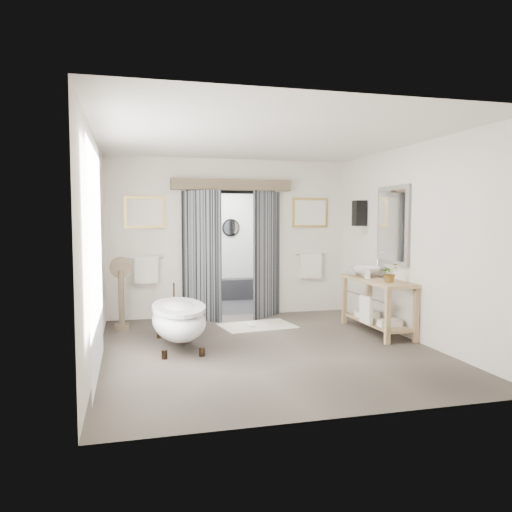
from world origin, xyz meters
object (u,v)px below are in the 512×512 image
clawfoot_tub (179,319)px  rug (257,326)px  basin (366,272)px  vanity (376,301)px

clawfoot_tub → rug: 1.77m
rug → basin: bearing=-18.8°
basin → clawfoot_tub: bearing=-178.0°
vanity → rug: (-1.72, 0.90, -0.50)m
clawfoot_tub → basin: size_ratio=3.37×
basin → rug: bearing=155.2°
clawfoot_tub → vanity: (3.12, 0.11, 0.11)m
clawfoot_tub → vanity: 3.13m
clawfoot_tub → basin: bearing=8.0°
clawfoot_tub → vanity: bearing=2.1°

